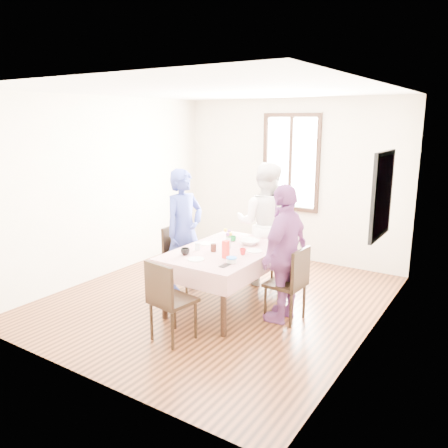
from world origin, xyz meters
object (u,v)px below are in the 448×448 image
Objects in this scene: dining_table at (226,278)px; chair_right at (285,284)px; chair_far at (265,252)px; person_right at (285,254)px; chair_near at (173,300)px; person_left at (184,231)px; chair_left at (183,259)px; person_far at (265,224)px.

dining_table is 1.70× the size of chair_right.
person_right is at bearing 120.28° from chair_far.
person_left is (-0.79, 1.21, 0.40)m from chair_near.
person_left is at bearing 87.31° from chair_left.
dining_table is 1.16m from person_far.
person_left is at bearing 32.87° from person_far.
person_right reaches higher than chair_left.
chair_near is (-0.81, -1.11, 0.00)m from chair_right.
chair_near reaches higher than dining_table.
dining_table is at bearing 77.11° from chair_left.
chair_far is 0.53× the size of person_left.
chair_near is 1.41m from person_right.
person_right is (0.79, 0.05, 0.45)m from dining_table.
chair_near is 0.51× the size of person_far.
chair_near is (-0.00, -1.07, 0.08)m from dining_table.
chair_left is at bearing -91.63° from person_right.
dining_table is 0.94× the size of person_right.
chair_left is at bearing 89.25° from chair_right.
chair_right is at bearing 121.03° from chair_far.
chair_far is 1.28m from person_left.
chair_left is 1.28m from person_far.
chair_left is 0.51× the size of person_far.
chair_far is 0.55× the size of person_right.
chair_far is 1.34m from person_right.
person_right is (0.79, 1.11, 0.37)m from chair_near.
chair_left is at bearing 169.80° from dining_table.
chair_right is at bearing 62.74° from chair_near.
person_right reaches higher than dining_table.
person_left reaches higher than chair_near.
person_far is (0.00, 2.11, 0.43)m from chair_near.
person_far is at bearing 41.67° from chair_right.
person_far reaches higher than person_left.
chair_far reaches higher than dining_table.
person_left is (0.02, 0.00, 0.40)m from chair_left.
person_right reaches higher than chair_far.
chair_far is (-0.81, 1.02, 0.00)m from chair_right.
person_right is at bearing 63.47° from chair_near.
chair_near is at bearing 73.98° from person_far.
person_right is at bearing 83.83° from chair_left.
chair_left is 1.46m from chair_near.
chair_near is at bearing -90.00° from dining_table.
chair_near is at bearing 31.01° from chair_left.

